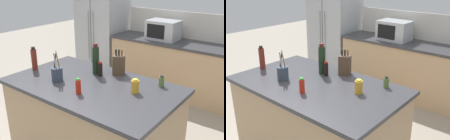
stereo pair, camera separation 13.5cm
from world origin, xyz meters
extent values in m
cube|color=tan|center=(0.30, 2.20, 0.45)|extent=(2.97, 0.62, 0.90)
cube|color=#38383D|center=(0.30, 2.20, 0.92)|extent=(3.01, 0.66, 0.04)
cube|color=beige|center=(0.30, 2.52, 1.17)|extent=(2.97, 0.03, 0.46)
cube|color=tan|center=(0.00, 0.00, 0.45)|extent=(1.76, 0.99, 0.90)
cube|color=#38383D|center=(0.00, 0.00, 0.92)|extent=(1.82, 1.05, 0.04)
cube|color=#ADB2B7|center=(-1.70, 2.25, 0.86)|extent=(0.90, 0.72, 1.72)
cube|color=#2D2D2D|center=(-1.70, 1.89, 0.86)|extent=(0.01, 0.00, 1.64)
cylinder|color=#ADB2B7|center=(-1.76, 1.87, 0.86)|extent=(0.02, 0.02, 0.95)
cylinder|color=#ADB2B7|center=(-1.64, 1.87, 0.86)|extent=(0.02, 0.02, 0.95)
cube|color=#ADB2B7|center=(-0.31, 2.20, 1.10)|extent=(0.52, 0.38, 0.33)
cube|color=black|center=(-0.36, 2.01, 1.10)|extent=(0.32, 0.01, 0.23)
cube|color=#4C3828|center=(0.06, 0.40, 1.05)|extent=(0.16, 0.15, 0.22)
cylinder|color=black|center=(0.03, 0.38, 1.20)|extent=(0.02, 0.02, 0.07)
cylinder|color=black|center=(0.06, 0.40, 1.20)|extent=(0.02, 0.02, 0.07)
cylinder|color=brown|center=(0.09, 0.41, 1.20)|extent=(0.02, 0.02, 0.07)
cylinder|color=#333D4C|center=(-0.34, -0.16, 1.02)|extent=(0.12, 0.12, 0.15)
cylinder|color=olive|center=(-0.33, -0.15, 1.17)|extent=(0.01, 0.05, 0.18)
cylinder|color=black|center=(-0.36, -0.16, 1.17)|extent=(0.01, 0.05, 0.18)
cylinder|color=#B2B2B7|center=(-0.34, -0.18, 1.17)|extent=(0.01, 0.03, 0.18)
cylinder|color=red|center=(0.05, -0.25, 1.01)|extent=(0.05, 0.05, 0.14)
cylinder|color=green|center=(0.05, -0.25, 1.09)|extent=(0.03, 0.03, 0.02)
cylinder|color=maroon|center=(-0.82, -0.09, 1.07)|extent=(0.07, 0.07, 0.25)
cylinder|color=black|center=(-0.82, -0.09, 1.21)|extent=(0.04, 0.04, 0.03)
cylinder|color=black|center=(-0.08, 0.23, 1.01)|extent=(0.05, 0.05, 0.15)
cylinder|color=#B22319|center=(-0.08, 0.23, 1.10)|extent=(0.04, 0.04, 0.02)
cylinder|color=#567038|center=(0.61, 0.38, 0.99)|extent=(0.06, 0.06, 0.10)
cylinder|color=black|center=(0.61, 0.38, 1.05)|extent=(0.04, 0.04, 0.02)
cylinder|color=gold|center=(0.47, 0.09, 1.00)|extent=(0.08, 0.08, 0.13)
cylinder|color=gold|center=(0.47, 0.09, 1.07)|extent=(0.05, 0.05, 0.02)
cylinder|color=black|center=(-0.16, 0.26, 1.10)|extent=(0.08, 0.08, 0.32)
cylinder|color=#4C1919|center=(-0.16, 0.26, 1.27)|extent=(0.05, 0.05, 0.04)
camera|label=1|loc=(1.69, -1.86, 2.03)|focal=42.00mm
camera|label=2|loc=(1.80, -1.77, 2.03)|focal=42.00mm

